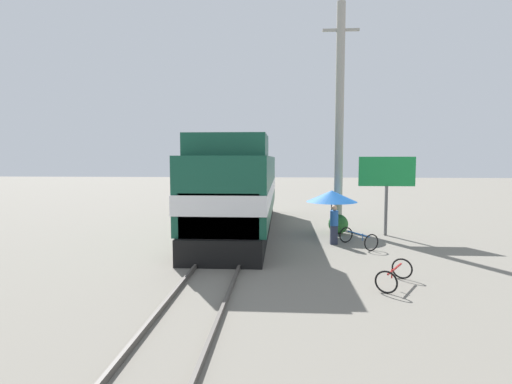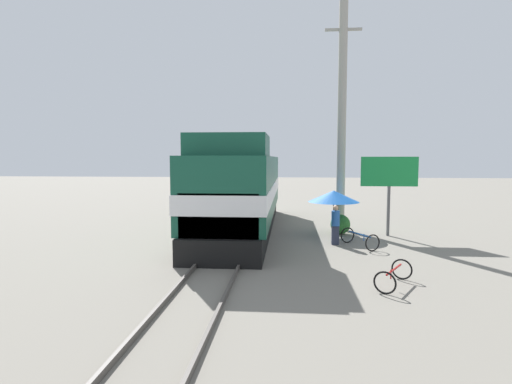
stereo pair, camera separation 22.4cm
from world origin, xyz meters
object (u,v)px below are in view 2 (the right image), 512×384
at_px(person_bystander, 335,223).
at_px(bicycle, 359,239).
at_px(locomotive, 241,192).
at_px(utility_pole, 342,117).
at_px(bicycle_spare, 394,275).
at_px(billboard_sign, 389,176).
at_px(vendor_umbrella, 334,196).

xyz_separation_m(person_bystander, bicycle, (0.93, -0.38, -0.55)).
xyz_separation_m(locomotive, utility_pole, (4.93, 0.95, 3.71)).
height_order(locomotive, bicycle_spare, locomotive).
height_order(person_bystander, bicycle, person_bystander).
height_order(billboard_sign, bicycle_spare, billboard_sign).
xyz_separation_m(utility_pole, bicycle, (0.27, -4.08, -5.33)).
height_order(locomotive, bicycle, locomotive).
distance_m(utility_pole, bicycle_spare, 10.59).
xyz_separation_m(locomotive, billboard_sign, (6.94, -0.59, 0.84)).
bearing_deg(bicycle, billboard_sign, 29.64).
bearing_deg(vendor_umbrella, locomotive, 170.73).
xyz_separation_m(billboard_sign, person_bystander, (-2.67, -2.16, -1.91)).
relative_size(billboard_sign, person_bystander, 2.23).
bearing_deg(billboard_sign, locomotive, 175.13).
bearing_deg(utility_pole, billboard_sign, -37.50).
xyz_separation_m(billboard_sign, bicycle, (-1.74, -2.54, -2.45)).
bearing_deg(bicycle_spare, utility_pole, 122.96).
relative_size(billboard_sign, bicycle_spare, 2.13).
bearing_deg(person_bystander, bicycle_spare, -79.50).
bearing_deg(person_bystander, billboard_sign, 39.05).
distance_m(bicycle, bicycle_spare, 5.05).
relative_size(locomotive, utility_pole, 1.28).
height_order(locomotive, billboard_sign, locomotive).
xyz_separation_m(locomotive, bicycle_spare, (5.28, -8.18, -1.64)).
relative_size(locomotive, bicycle, 7.81).
bearing_deg(billboard_sign, person_bystander, -140.95).
bearing_deg(person_bystander, bicycle, -22.13).
bearing_deg(locomotive, billboard_sign, -4.87).
distance_m(person_bystander, bicycle_spare, 5.55).
relative_size(person_bystander, bicycle, 0.89).
xyz_separation_m(locomotive, person_bystander, (4.27, -2.76, -1.07)).
height_order(vendor_umbrella, bicycle, vendor_umbrella).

